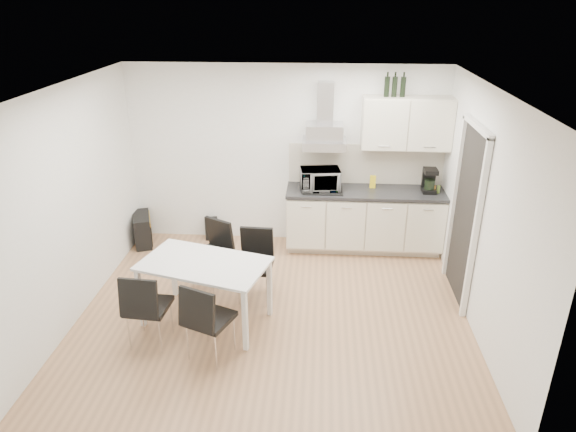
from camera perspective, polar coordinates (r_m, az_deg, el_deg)
name	(u,v)px	position (r m, az deg, el deg)	size (l,w,h in m)	color
ground	(274,311)	(6.19, -1.58, -10.49)	(4.50, 4.50, 0.00)	tan
wall_back	(286,156)	(7.44, -0.27, 6.67)	(4.50, 0.10, 2.60)	white
wall_front	(247,317)	(3.82, -4.61, -11.12)	(4.50, 0.10, 2.60)	white
wall_left	(71,205)	(6.19, -22.93, 1.14)	(0.10, 4.00, 2.60)	white
wall_right	(484,216)	(5.81, 20.94, 0.03)	(0.10, 4.00, 2.60)	white
ceiling	(271,89)	(5.20, -1.91, 13.96)	(4.50, 4.50, 0.00)	white
doorway	(464,216)	(6.38, 18.97, -0.04)	(0.08, 1.04, 2.10)	white
kitchenette	(368,195)	(7.36, 8.84, 2.30)	(2.22, 0.64, 2.52)	beige
dining_table	(204,269)	(5.76, -9.28, -5.85)	(1.53, 1.13, 0.75)	white
chair_far_left	(211,256)	(6.50, -8.60, -4.45)	(0.44, 0.50, 0.88)	black
chair_far_right	(255,267)	(6.21, -3.72, -5.64)	(0.44, 0.50, 0.88)	black
chair_near_left	(149,307)	(5.66, -15.23, -9.75)	(0.44, 0.50, 0.88)	black
chair_near_right	(210,319)	(5.34, -8.69, -11.28)	(0.44, 0.50, 0.88)	black
guitar_amp	(143,229)	(7.94, -15.86, -1.44)	(0.41, 0.60, 0.46)	black
floor_speaker	(211,228)	(7.92, -8.50, -1.37)	(0.19, 0.17, 0.32)	black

